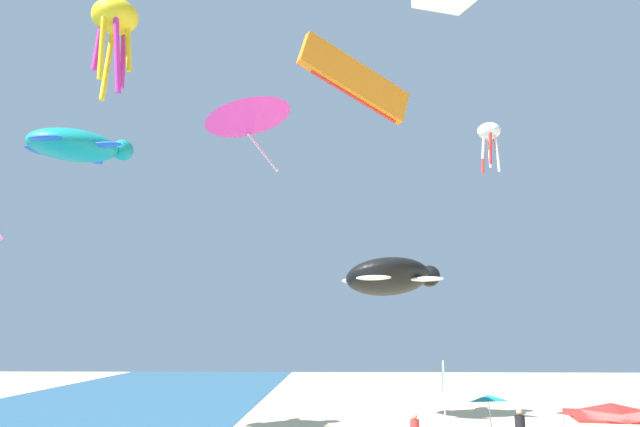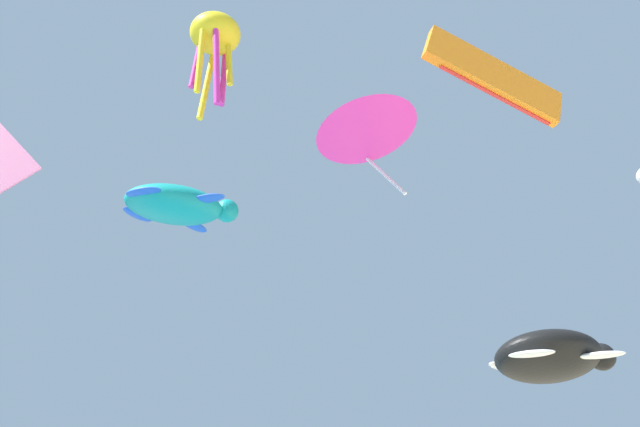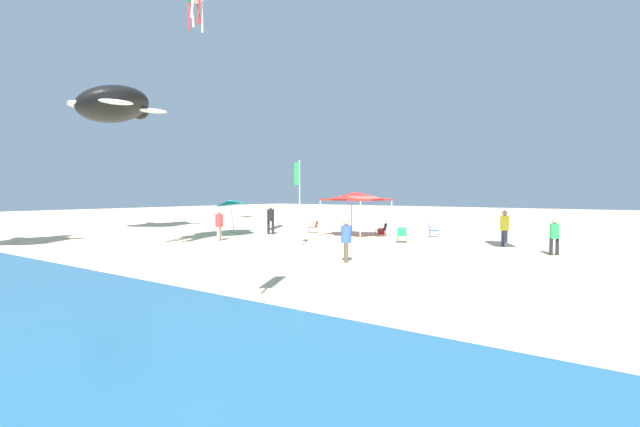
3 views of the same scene
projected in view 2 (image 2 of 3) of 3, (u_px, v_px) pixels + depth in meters
kite_octopus_yellow at (215, 39)px, 22.80m from camera, size 1.91×1.91×4.24m
kite_turtle_black at (551, 357)px, 30.14m from camera, size 6.88×6.96×3.15m
kite_parafoil_orange at (494, 77)px, 22.01m from camera, size 3.37×5.08×3.45m
kite_delta_magenta at (364, 124)px, 22.31m from camera, size 4.76×4.79×3.27m
kite_turtle_teal at (177, 206)px, 28.58m from camera, size 5.82×5.85×2.05m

